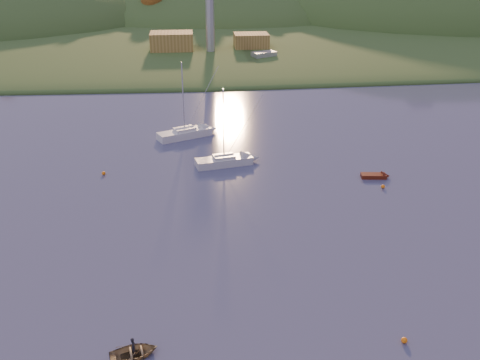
{
  "coord_description": "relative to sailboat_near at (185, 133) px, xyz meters",
  "views": [
    {
      "loc": [
        -4.05,
        -19.82,
        29.63
      ],
      "look_at": [
        1.39,
        35.87,
        4.16
      ],
      "focal_mm": 40.0,
      "sensor_mm": 36.0,
      "label": 1
    }
  ],
  "objects": [
    {
      "name": "far_shore",
      "position": [
        5.01,
        167.52,
        -0.78
      ],
      "size": [
        620.0,
        220.0,
        1.5
      ],
      "primitive_type": "cube",
      "color": "#23461C",
      "rests_on": "ground"
    },
    {
      "name": "shore_slope",
      "position": [
        5.01,
        102.52,
        -0.78
      ],
      "size": [
        640.0,
        150.0,
        7.0
      ],
      "primitive_type": "ellipsoid",
      "color": "#23461C",
      "rests_on": "ground"
    },
    {
      "name": "hill_center",
      "position": [
        15.01,
        147.52,
        -0.78
      ],
      "size": [
        140.0,
        120.0,
        36.0
      ],
      "primitive_type": "ellipsoid",
      "color": "#23461C",
      "rests_on": "ground"
    },
    {
      "name": "hill_right",
      "position": [
        100.01,
        132.52,
        -0.78
      ],
      "size": [
        150.0,
        130.0,
        60.0
      ],
      "primitive_type": "ellipsoid",
      "color": "#23461C",
      "rests_on": "ground"
    },
    {
      "name": "hillside_trees",
      "position": [
        5.01,
        122.52,
        -0.78
      ],
      "size": [
        280.0,
        50.0,
        32.0
      ],
      "primitive_type": null,
      "color": "#1B4C1E",
      "rests_on": "ground"
    },
    {
      "name": "wharf",
      "position": [
        10.01,
        59.52,
        0.42
      ],
      "size": [
        42.0,
        16.0,
        2.4
      ],
      "primitive_type": "cube",
      "color": "slate",
      "rests_on": "ground"
    },
    {
      "name": "shed_west",
      "position": [
        -2.99,
        60.52,
        4.02
      ],
      "size": [
        11.0,
        8.0,
        4.8
      ],
      "primitive_type": "cube",
      "color": "olive",
      "rests_on": "wharf"
    },
    {
      "name": "shed_east",
      "position": [
        18.01,
        61.52,
        3.62
      ],
      "size": [
        9.0,
        7.0,
        4.0
      ],
      "primitive_type": "cube",
      "color": "olive",
      "rests_on": "wharf"
    },
    {
      "name": "sailboat_near",
      "position": [
        0.0,
        0.0,
        0.0
      ],
      "size": [
        9.1,
        5.99,
        12.19
      ],
      "rotation": [
        0.0,
        0.0,
        0.42
      ],
      "color": "silver",
      "rests_on": "ground"
    },
    {
      "name": "sailboat_far",
      "position": [
        5.53,
        -12.14,
        -0.05
      ],
      "size": [
        8.36,
        4.01,
        11.15
      ],
      "rotation": [
        0.0,
        0.0,
        0.21
      ],
      "color": "silver",
      "rests_on": "ground"
    },
    {
      "name": "canoe",
      "position": [
        -4.08,
        -49.61,
        -0.39
      ],
      "size": [
        4.21,
        3.42,
        0.77
      ],
      "primitive_type": "imported",
      "rotation": [
        0.0,
        0.0,
        1.8
      ],
      "color": "#90794F",
      "rests_on": "ground"
    },
    {
      "name": "paddler",
      "position": [
        -4.08,
        -49.61,
        -0.02
      ],
      "size": [
        0.48,
        0.62,
        1.52
      ],
      "primitive_type": "imported",
      "rotation": [
        0.0,
        0.0,
        1.8
      ],
      "color": "black",
      "rests_on": "ground"
    },
    {
      "name": "red_tender",
      "position": [
        26.06,
        -18.61,
        -0.5
      ],
      "size": [
        4.01,
        1.74,
        1.33
      ],
      "rotation": [
        0.0,
        0.0,
        -0.11
      ],
      "color": "#521A0B",
      "rests_on": "ground"
    },
    {
      "name": "work_vessel",
      "position": [
        20.01,
        51.04,
        0.5
      ],
      "size": [
        14.81,
        9.93,
        3.59
      ],
      "rotation": [
        0.0,
        0.0,
        0.39
      ],
      "color": "#505E69",
      "rests_on": "ground"
    },
    {
      "name": "buoy_0",
      "position": [
        17.33,
        -50.17,
        -0.53
      ],
      "size": [
        0.5,
        0.5,
        0.5
      ],
      "primitive_type": "sphere",
      "color": "orange",
      "rests_on": "ground"
    },
    {
      "name": "buoy_1",
      "position": [
        25.47,
        -21.9,
        -0.53
      ],
      "size": [
        0.5,
        0.5,
        0.5
      ],
      "primitive_type": "sphere",
      "color": "orange",
      "rests_on": "ground"
    },
    {
      "name": "buoy_3",
      "position": [
        -11.1,
        -14.02,
        -0.53
      ],
      "size": [
        0.5,
        0.5,
        0.5
      ],
      "primitive_type": "sphere",
      "color": "orange",
      "rests_on": "ground"
    }
  ]
}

